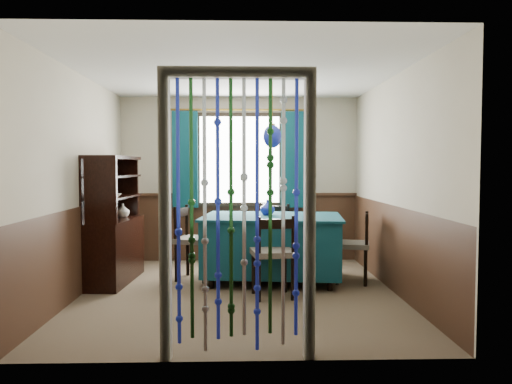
{
  "coord_description": "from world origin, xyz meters",
  "views": [
    {
      "loc": [
        0.03,
        -5.65,
        1.46
      ],
      "look_at": [
        0.21,
        0.44,
        1.14
      ],
      "focal_mm": 35.0,
      "sensor_mm": 36.0,
      "label": 1
    }
  ],
  "objects_px": {
    "chair_far": "(273,235)",
    "chair_right": "(354,245)",
    "pendant_lamp": "(272,136)",
    "sideboard": "(114,238)",
    "bowl_shelf": "(113,195)",
    "vase_sideboard": "(123,210)",
    "chair_left": "(193,240)",
    "chair_near": "(273,254)",
    "vase_table": "(267,208)",
    "dining_table": "(272,244)"
  },
  "relations": [
    {
      "from": "pendant_lamp",
      "to": "bowl_shelf",
      "type": "bearing_deg",
      "value": -172.88
    },
    {
      "from": "pendant_lamp",
      "to": "vase_sideboard",
      "type": "height_order",
      "value": "pendant_lamp"
    },
    {
      "from": "dining_table",
      "to": "chair_right",
      "type": "distance_m",
      "value": 1.03
    },
    {
      "from": "chair_right",
      "to": "chair_near",
      "type": "bearing_deg",
      "value": 137.06
    },
    {
      "from": "chair_far",
      "to": "vase_sideboard",
      "type": "bearing_deg",
      "value": 31.42
    },
    {
      "from": "dining_table",
      "to": "vase_sideboard",
      "type": "distance_m",
      "value": 1.98
    },
    {
      "from": "chair_far",
      "to": "sideboard",
      "type": "xyz_separation_m",
      "value": [
        -2.04,
        -0.72,
        0.07
      ]
    },
    {
      "from": "pendant_lamp",
      "to": "chair_near",
      "type": "bearing_deg",
      "value": -92.5
    },
    {
      "from": "chair_near",
      "to": "sideboard",
      "type": "xyz_separation_m",
      "value": [
        -1.95,
        0.8,
        0.07
      ]
    },
    {
      "from": "vase_table",
      "to": "chair_far",
      "type": "bearing_deg",
      "value": 80.25
    },
    {
      "from": "chair_near",
      "to": "chair_far",
      "type": "xyz_separation_m",
      "value": [
        0.09,
        1.52,
        -0.0
      ]
    },
    {
      "from": "dining_table",
      "to": "pendant_lamp",
      "type": "relative_size",
      "value": 2.25
    },
    {
      "from": "chair_left",
      "to": "vase_sideboard",
      "type": "distance_m",
      "value": 1.0
    },
    {
      "from": "chair_right",
      "to": "pendant_lamp",
      "type": "relative_size",
      "value": 1.08
    },
    {
      "from": "chair_far",
      "to": "pendant_lamp",
      "type": "distance_m",
      "value": 1.53
    },
    {
      "from": "pendant_lamp",
      "to": "vase_sideboard",
      "type": "bearing_deg",
      "value": 172.66
    },
    {
      "from": "chair_far",
      "to": "chair_near",
      "type": "bearing_deg",
      "value": 104.46
    },
    {
      "from": "chair_near",
      "to": "vase_sideboard",
      "type": "distance_m",
      "value": 2.2
    },
    {
      "from": "chair_near",
      "to": "vase_sideboard",
      "type": "xyz_separation_m",
      "value": [
        -1.89,
        1.04,
        0.4
      ]
    },
    {
      "from": "vase_sideboard",
      "to": "sideboard",
      "type": "bearing_deg",
      "value": -103.88
    },
    {
      "from": "vase_sideboard",
      "to": "dining_table",
      "type": "bearing_deg",
      "value": -7.34
    },
    {
      "from": "bowl_shelf",
      "to": "vase_sideboard",
      "type": "height_order",
      "value": "bowl_shelf"
    },
    {
      "from": "chair_near",
      "to": "pendant_lamp",
      "type": "xyz_separation_m",
      "value": [
        0.03,
        0.79,
        1.34
      ]
    },
    {
      "from": "chair_right",
      "to": "bowl_shelf",
      "type": "distance_m",
      "value": 3.02
    },
    {
      "from": "chair_right",
      "to": "pendant_lamp",
      "type": "height_order",
      "value": "pendant_lamp"
    },
    {
      "from": "chair_near",
      "to": "vase_table",
      "type": "bearing_deg",
      "value": 83.29
    },
    {
      "from": "chair_far",
      "to": "chair_right",
      "type": "xyz_separation_m",
      "value": [
        0.97,
        -0.83,
        -0.02
      ]
    },
    {
      "from": "chair_right",
      "to": "vase_table",
      "type": "distance_m",
      "value": 1.18
    },
    {
      "from": "chair_right",
      "to": "vase_sideboard",
      "type": "distance_m",
      "value": 3.0
    },
    {
      "from": "vase_table",
      "to": "vase_sideboard",
      "type": "height_order",
      "value": "vase_table"
    },
    {
      "from": "dining_table",
      "to": "bowl_shelf",
      "type": "bearing_deg",
      "value": -166.36
    },
    {
      "from": "chair_near",
      "to": "chair_left",
      "type": "xyz_separation_m",
      "value": [
        -0.97,
        0.94,
        0.01
      ]
    },
    {
      "from": "chair_left",
      "to": "bowl_shelf",
      "type": "xyz_separation_m",
      "value": [
        -0.92,
        -0.39,
        0.6
      ]
    },
    {
      "from": "sideboard",
      "to": "vase_sideboard",
      "type": "xyz_separation_m",
      "value": [
        0.06,
        0.24,
        0.33
      ]
    },
    {
      "from": "dining_table",
      "to": "pendant_lamp",
      "type": "bearing_deg",
      "value": -110.05
    },
    {
      "from": "pendant_lamp",
      "to": "bowl_shelf",
      "type": "relative_size",
      "value": 4.12
    },
    {
      "from": "pendant_lamp",
      "to": "vase_table",
      "type": "bearing_deg",
      "value": 122.46
    },
    {
      "from": "chair_left",
      "to": "vase_table",
      "type": "distance_m",
      "value": 1.04
    },
    {
      "from": "chair_right",
      "to": "sideboard",
      "type": "relative_size",
      "value": 0.56
    },
    {
      "from": "chair_right",
      "to": "chair_left",
      "type": "bearing_deg",
      "value": 96.91
    },
    {
      "from": "vase_table",
      "to": "vase_sideboard",
      "type": "xyz_separation_m",
      "value": [
        -1.87,
        0.16,
        -0.03
      ]
    },
    {
      "from": "dining_table",
      "to": "sideboard",
      "type": "xyz_separation_m",
      "value": [
        -1.98,
        0.01,
        0.08
      ]
    },
    {
      "from": "chair_far",
      "to": "vase_table",
      "type": "bearing_deg",
      "value": 98.1
    },
    {
      "from": "dining_table",
      "to": "chair_near",
      "type": "distance_m",
      "value": 0.8
    },
    {
      "from": "chair_far",
      "to": "chair_right",
      "type": "distance_m",
      "value": 1.28
    },
    {
      "from": "vase_sideboard",
      "to": "chair_right",
      "type": "bearing_deg",
      "value": -6.88
    },
    {
      "from": "chair_right",
      "to": "pendant_lamp",
      "type": "bearing_deg",
      "value": 98.0
    },
    {
      "from": "chair_near",
      "to": "chair_far",
      "type": "relative_size",
      "value": 1.01
    },
    {
      "from": "vase_table",
      "to": "bowl_shelf",
      "type": "relative_size",
      "value": 0.89
    },
    {
      "from": "bowl_shelf",
      "to": "vase_sideboard",
      "type": "xyz_separation_m",
      "value": [
        0.0,
        0.49,
        -0.22
      ]
    }
  ]
}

